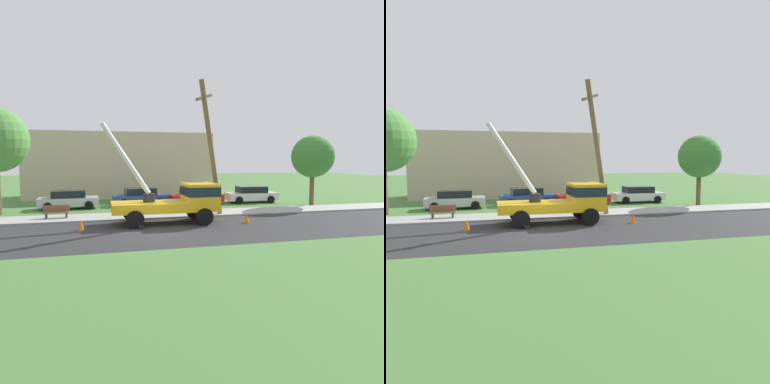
{
  "view_description": "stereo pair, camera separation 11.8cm",
  "coord_description": "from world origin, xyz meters",
  "views": [
    {
      "loc": [
        -2.8,
        -18.46,
        3.81
      ],
      "look_at": [
        2.72,
        2.36,
        1.82
      ],
      "focal_mm": 33.46,
      "sensor_mm": 36.0,
      "label": 1
    },
    {
      "loc": [
        -2.68,
        -18.49,
        3.81
      ],
      "look_at": [
        2.72,
        2.36,
        1.82
      ],
      "focal_mm": 33.46,
      "sensor_mm": 36.0,
      "label": 2
    }
  ],
  "objects": [
    {
      "name": "park_bench",
      "position": [
        -5.36,
        5.34,
        0.46
      ],
      "size": [
        1.6,
        0.45,
        0.9
      ],
      "color": "brown",
      "rests_on": "ground"
    },
    {
      "name": "parked_sedan_white",
      "position": [
        10.29,
        10.52,
        0.71
      ],
      "size": [
        4.47,
        2.13,
        1.42
      ],
      "color": "silver",
      "rests_on": "ground"
    },
    {
      "name": "parked_sedan_red",
      "position": [
        5.18,
        10.27,
        0.71
      ],
      "size": [
        4.45,
        2.1,
        1.42
      ],
      "color": "#B21E1E",
      "rests_on": "ground"
    },
    {
      "name": "parked_sedan_blue",
      "position": [
        0.6,
        11.12,
        0.71
      ],
      "size": [
        4.51,
        2.22,
        1.42
      ],
      "color": "#263F99",
      "rests_on": "ground"
    },
    {
      "name": "parked_sedan_silver",
      "position": [
        -4.98,
        10.3,
        0.71
      ],
      "size": [
        4.5,
        2.18,
        1.42
      ],
      "color": "#B7B7BF",
      "rests_on": "ground"
    },
    {
      "name": "roadside_tree_far",
      "position": [
        14.24,
        7.34,
        3.99
      ],
      "size": [
        3.43,
        3.43,
        5.73
      ],
      "color": "brown",
      "rests_on": "ground"
    },
    {
      "name": "road_asphalt",
      "position": [
        0.0,
        0.0,
        0.0
      ],
      "size": [
        80.0,
        7.66,
        0.01
      ],
      "primitive_type": "cube",
      "color": "#2B2B2D",
      "rests_on": "ground"
    },
    {
      "name": "sidewalk_strip",
      "position": [
        0.0,
        5.27,
        0.05
      ],
      "size": [
        80.0,
        2.88,
        0.1
      ],
      "primitive_type": "cube",
      "color": "#9E9E99",
      "rests_on": "ground"
    },
    {
      "name": "traffic_cone_behind",
      "position": [
        -3.72,
        1.32,
        0.28
      ],
      "size": [
        0.36,
        0.36,
        0.56
      ],
      "primitive_type": "cone",
      "color": "orange",
      "rests_on": "ground"
    },
    {
      "name": "lowrise_building_backdrop",
      "position": [
        -0.48,
        19.02,
        3.2
      ],
      "size": [
        18.0,
        6.0,
        6.4
      ],
      "primitive_type": "cube",
      "color": "#C6B293",
      "rests_on": "ground"
    },
    {
      "name": "traffic_cone_ahead",
      "position": [
        5.75,
        1.06,
        0.28
      ],
      "size": [
        0.36,
        0.36,
        0.56
      ],
      "primitive_type": "cone",
      "color": "orange",
      "rests_on": "ground"
    },
    {
      "name": "utility_truck",
      "position": [
        1.87,
        2.24,
        1.41
      ],
      "size": [
        6.76,
        3.2,
        5.98
      ],
      "color": "gold",
      "rests_on": "ground"
    },
    {
      "name": "leaning_utility_pole",
      "position": [
        4.33,
        3.63,
        4.47
      ],
      "size": [
        2.58,
        2.43,
        8.72
      ],
      "color": "brown",
      "rests_on": "ground"
    },
    {
      "name": "ground_plane",
      "position": [
        0.0,
        12.0,
        0.0
      ],
      "size": [
        120.0,
        120.0,
        0.0
      ],
      "primitive_type": "plane",
      "color": "#477538"
    }
  ]
}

